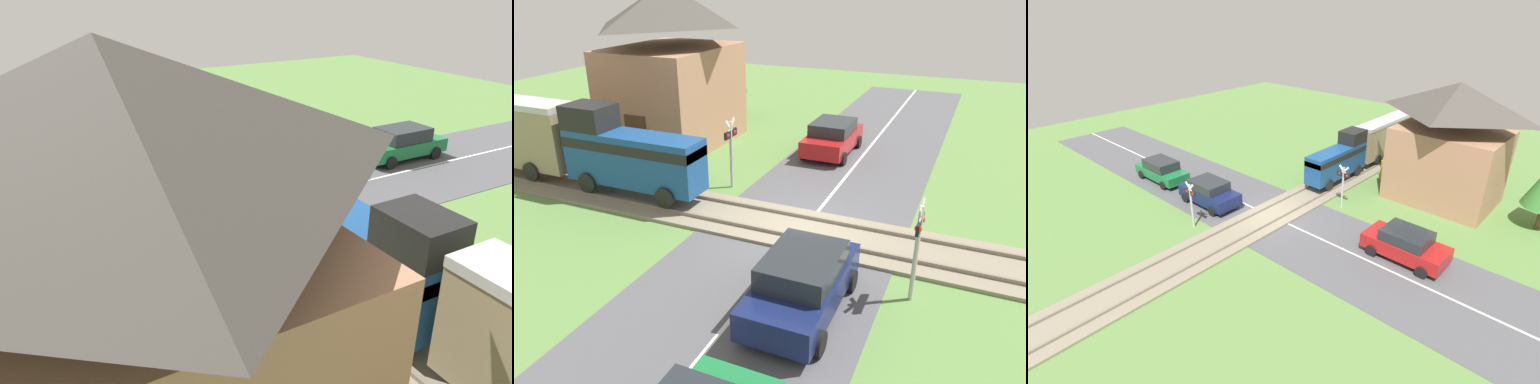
% 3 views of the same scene
% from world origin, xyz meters
% --- Properties ---
extents(ground_plane, '(60.00, 60.00, 0.00)m').
position_xyz_m(ground_plane, '(0.00, 0.00, 0.00)').
color(ground_plane, '#5B8442').
extents(road_surface, '(48.00, 6.40, 0.02)m').
position_xyz_m(road_surface, '(0.00, 0.00, 0.01)').
color(road_surface, '#515156').
rests_on(road_surface, ground_plane).
extents(track_bed, '(2.80, 48.00, 0.24)m').
position_xyz_m(track_bed, '(0.00, 0.00, 0.07)').
color(track_bed, gray).
rests_on(track_bed, ground_plane).
extents(train, '(1.58, 22.41, 3.18)m').
position_xyz_m(train, '(0.00, 15.24, 1.89)').
color(train, navy).
rests_on(train, track_bed).
extents(car_near_crossing, '(4.12, 2.00, 1.61)m').
position_xyz_m(car_near_crossing, '(-3.97, -1.44, 0.84)').
color(car_near_crossing, '#141E4C').
rests_on(car_near_crossing, ground_plane).
extents(car_far_side, '(4.10, 2.05, 1.57)m').
position_xyz_m(car_far_side, '(7.90, 1.44, 0.82)').
color(car_far_side, '#A81919').
rests_on(car_far_side, ground_plane).
extents(car_behind_queue, '(4.32, 1.91, 1.54)m').
position_xyz_m(car_behind_queue, '(-9.39, -1.44, 0.80)').
color(car_behind_queue, '#197038').
rests_on(car_behind_queue, ground_plane).
extents(crossing_signal_west_approach, '(0.90, 0.18, 2.78)m').
position_xyz_m(crossing_signal_west_approach, '(-2.41, -3.85, 1.80)').
color(crossing_signal_west_approach, '#B7B7B7').
rests_on(crossing_signal_west_approach, ground_plane).
extents(crossing_signal_east_approach, '(0.90, 0.18, 2.78)m').
position_xyz_m(crossing_signal_east_approach, '(2.41, 3.85, 1.80)').
color(crossing_signal_east_approach, '#B7B7B7').
rests_on(crossing_signal_east_approach, ground_plane).
extents(station_building, '(6.68, 5.15, 7.47)m').
position_xyz_m(station_building, '(6.52, 9.12, 3.67)').
color(station_building, '#AD7A5B').
rests_on(station_building, ground_plane).
extents(pedestrian_by_station, '(0.42, 0.42, 1.71)m').
position_xyz_m(pedestrian_by_station, '(2.18, 9.32, 0.78)').
color(pedestrian_by_station, gold).
rests_on(pedestrian_by_station, ground_plane).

